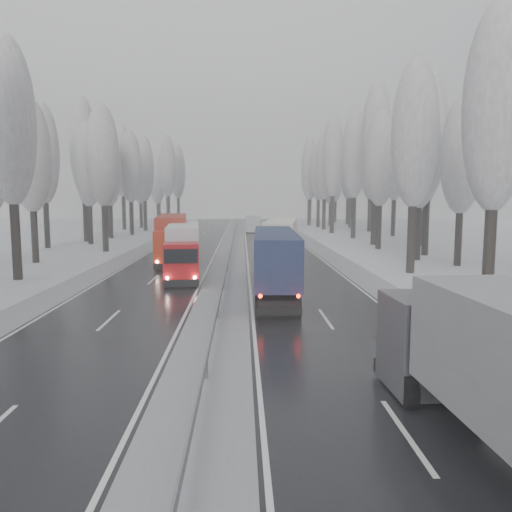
{
  "coord_description": "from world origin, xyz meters",
  "views": [
    {
      "loc": [
        1.18,
        -11.72,
        5.87
      ],
      "look_at": [
        2.07,
        19.87,
        2.2
      ],
      "focal_mm": 35.0,
      "sensor_mm": 36.0,
      "label": 1
    }
  ],
  "objects_px": {
    "truck_blue_box": "(275,256)",
    "truck_red_white": "(184,244)",
    "truck_red_red": "(172,234)",
    "box_truck_distant": "(253,224)",
    "truck_cream_box": "(282,237)"
  },
  "relations": [
    {
      "from": "truck_blue_box",
      "to": "truck_cream_box",
      "type": "bearing_deg",
      "value": 85.62
    },
    {
      "from": "truck_cream_box",
      "to": "truck_red_red",
      "type": "relative_size",
      "value": 0.93
    },
    {
      "from": "truck_blue_box",
      "to": "box_truck_distant",
      "type": "xyz_separation_m",
      "value": [
        -0.18,
        55.98,
        -0.79
      ]
    },
    {
      "from": "truck_blue_box",
      "to": "truck_red_white",
      "type": "bearing_deg",
      "value": 128.76
    },
    {
      "from": "box_truck_distant",
      "to": "truck_red_red",
      "type": "bearing_deg",
      "value": -102.4
    },
    {
      "from": "truck_red_white",
      "to": "truck_red_red",
      "type": "relative_size",
      "value": 0.9
    },
    {
      "from": "truck_blue_box",
      "to": "truck_red_white",
      "type": "relative_size",
      "value": 1.02
    },
    {
      "from": "truck_red_red",
      "to": "box_truck_distant",
      "type": "bearing_deg",
      "value": 71.56
    },
    {
      "from": "box_truck_distant",
      "to": "truck_cream_box",
      "type": "bearing_deg",
      "value": -87.61
    },
    {
      "from": "truck_red_red",
      "to": "truck_red_white",
      "type": "bearing_deg",
      "value": -81.8
    },
    {
      "from": "truck_cream_box",
      "to": "truck_red_white",
      "type": "relative_size",
      "value": 1.03
    },
    {
      "from": "truck_red_white",
      "to": "box_truck_distant",
      "type": "bearing_deg",
      "value": 76.81
    },
    {
      "from": "box_truck_distant",
      "to": "truck_red_white",
      "type": "xyz_separation_m",
      "value": [
        -6.52,
        -47.01,
        0.74
      ]
    },
    {
      "from": "truck_blue_box",
      "to": "truck_red_red",
      "type": "height_order",
      "value": "truck_red_red"
    },
    {
      "from": "truck_blue_box",
      "to": "truck_red_red",
      "type": "relative_size",
      "value": 0.92
    }
  ]
}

